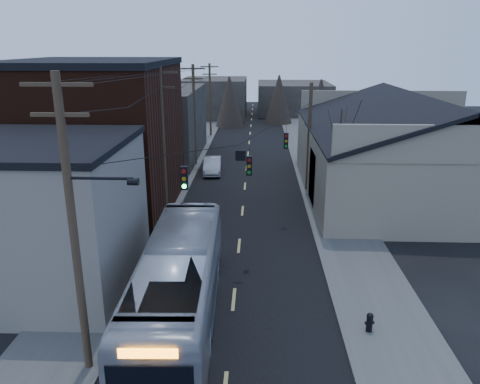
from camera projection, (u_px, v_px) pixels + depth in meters
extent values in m
cube|color=black|center=(246.00, 173.00, 42.51)|extent=(9.00, 110.00, 0.02)
cube|color=#474744|center=(175.00, 172.00, 42.73)|extent=(4.00, 110.00, 0.12)
cube|color=#474744|center=(318.00, 174.00, 42.25)|extent=(4.00, 110.00, 0.12)
cube|color=gray|center=(42.00, 218.00, 21.78)|extent=(8.00, 8.00, 7.00)
cube|color=black|center=(96.00, 140.00, 31.84)|extent=(10.00, 12.00, 10.00)
cube|color=#2E2925|center=(155.00, 124.00, 47.52)|extent=(9.00, 14.00, 7.00)
cube|color=gray|center=(411.00, 161.00, 36.51)|extent=(16.00, 20.00, 5.00)
cube|color=black|center=(363.00, 112.00, 35.51)|extent=(8.16, 20.60, 2.86)
cube|color=black|center=(470.00, 113.00, 35.22)|extent=(8.16, 20.60, 2.86)
cube|color=#2E2925|center=(215.00, 98.00, 75.16)|extent=(10.00, 12.00, 6.00)
cube|color=#2E2925|center=(293.00, 98.00, 79.60)|extent=(12.00, 14.00, 5.00)
cone|color=black|center=(338.00, 162.00, 31.66)|extent=(0.40, 0.40, 7.20)
cylinder|color=#382B1E|center=(74.00, 235.00, 15.39)|extent=(0.28, 0.28, 10.50)
cube|color=#382B1E|center=(56.00, 84.00, 13.92)|extent=(2.20, 0.12, 0.12)
cylinder|color=#382B1E|center=(163.00, 147.00, 29.75)|extent=(0.28, 0.28, 10.00)
cube|color=#382B1E|center=(159.00, 72.00, 28.36)|extent=(2.20, 0.12, 0.12)
cylinder|color=#382B1E|center=(194.00, 116.00, 44.12)|extent=(0.28, 0.28, 9.50)
cube|color=#382B1E|center=(193.00, 69.00, 42.80)|extent=(2.20, 0.12, 0.12)
cylinder|color=#382B1E|center=(210.00, 100.00, 58.48)|extent=(0.28, 0.28, 9.00)
cube|color=#382B1E|center=(209.00, 67.00, 57.24)|extent=(2.20, 0.12, 0.12)
cylinder|color=#382B1E|center=(309.00, 138.00, 36.28)|extent=(0.28, 0.28, 8.50)
cube|color=black|center=(184.00, 178.00, 19.35)|extent=(0.28, 0.20, 1.00)
cube|color=black|center=(249.00, 166.00, 23.73)|extent=(0.28, 0.20, 1.00)
cube|color=black|center=(286.00, 141.00, 29.33)|extent=(0.28, 0.20, 1.00)
imported|color=#A0A3AB|center=(179.00, 283.00, 19.45)|extent=(3.35, 12.70, 3.51)
imported|color=#A3A6AB|center=(212.00, 165.00, 42.44)|extent=(1.83, 4.48, 1.44)
cylinder|color=black|center=(369.00, 324.00, 18.90)|extent=(0.26, 0.26, 0.65)
sphere|color=black|center=(370.00, 316.00, 18.79)|extent=(0.28, 0.28, 0.28)
cylinder|color=black|center=(369.00, 323.00, 18.88)|extent=(0.39, 0.18, 0.13)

